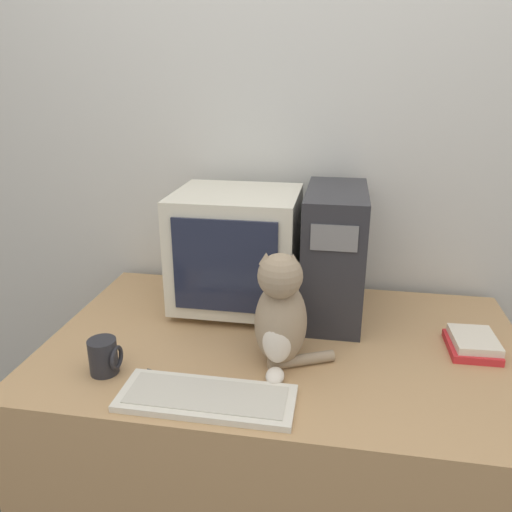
{
  "coord_description": "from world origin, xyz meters",
  "views": [
    {
      "loc": [
        0.15,
        -0.94,
        1.58
      ],
      "look_at": [
        -0.1,
        0.52,
        1.03
      ],
      "focal_mm": 35.0,
      "sensor_mm": 36.0,
      "label": 1
    }
  ],
  "objects_px": {
    "cat": "(279,316)",
    "pen": "(168,377)",
    "keyboard": "(207,398)",
    "mug": "(104,357)",
    "book_stack": "(473,344)",
    "crt_monitor": "(237,249)",
    "computer_tower": "(334,253)"
  },
  "relations": [
    {
      "from": "mug",
      "to": "crt_monitor",
      "type": "bearing_deg",
      "value": 60.39
    },
    {
      "from": "crt_monitor",
      "to": "book_stack",
      "type": "distance_m",
      "value": 0.82
    },
    {
      "from": "pen",
      "to": "crt_monitor",
      "type": "bearing_deg",
      "value": 79.05
    },
    {
      "from": "pen",
      "to": "cat",
      "type": "bearing_deg",
      "value": 24.74
    },
    {
      "from": "computer_tower",
      "to": "keyboard",
      "type": "xyz_separation_m",
      "value": [
        -0.3,
        -0.58,
        -0.21
      ]
    },
    {
      "from": "computer_tower",
      "to": "keyboard",
      "type": "height_order",
      "value": "computer_tower"
    },
    {
      "from": "computer_tower",
      "to": "cat",
      "type": "relative_size",
      "value": 1.27
    },
    {
      "from": "keyboard",
      "to": "book_stack",
      "type": "bearing_deg",
      "value": 27.6
    },
    {
      "from": "computer_tower",
      "to": "mug",
      "type": "bearing_deg",
      "value": -141.11
    },
    {
      "from": "keyboard",
      "to": "book_stack",
      "type": "relative_size",
      "value": 2.61
    },
    {
      "from": "crt_monitor",
      "to": "book_stack",
      "type": "relative_size",
      "value": 2.41
    },
    {
      "from": "keyboard",
      "to": "cat",
      "type": "bearing_deg",
      "value": 53.58
    },
    {
      "from": "crt_monitor",
      "to": "mug",
      "type": "relative_size",
      "value": 4.1
    },
    {
      "from": "mug",
      "to": "book_stack",
      "type": "bearing_deg",
      "value": 16.16
    },
    {
      "from": "keyboard",
      "to": "book_stack",
      "type": "height_order",
      "value": "book_stack"
    },
    {
      "from": "computer_tower",
      "to": "pen",
      "type": "bearing_deg",
      "value": -131.11
    },
    {
      "from": "crt_monitor",
      "to": "keyboard",
      "type": "distance_m",
      "value": 0.61
    },
    {
      "from": "crt_monitor",
      "to": "computer_tower",
      "type": "distance_m",
      "value": 0.34
    },
    {
      "from": "computer_tower",
      "to": "book_stack",
      "type": "distance_m",
      "value": 0.52
    },
    {
      "from": "cat",
      "to": "pen",
      "type": "height_order",
      "value": "cat"
    },
    {
      "from": "keyboard",
      "to": "mug",
      "type": "height_order",
      "value": "mug"
    },
    {
      "from": "cat",
      "to": "mug",
      "type": "bearing_deg",
      "value": -165.8
    },
    {
      "from": "computer_tower",
      "to": "keyboard",
      "type": "bearing_deg",
      "value": -117.45
    },
    {
      "from": "book_stack",
      "to": "mug",
      "type": "distance_m",
      "value": 1.1
    },
    {
      "from": "cat",
      "to": "mug",
      "type": "relative_size",
      "value": 3.38
    },
    {
      "from": "keyboard",
      "to": "cat",
      "type": "xyz_separation_m",
      "value": [
        0.16,
        0.22,
        0.14
      ]
    },
    {
      "from": "computer_tower",
      "to": "pen",
      "type": "distance_m",
      "value": 0.69
    },
    {
      "from": "cat",
      "to": "pen",
      "type": "relative_size",
      "value": 2.43
    },
    {
      "from": "pen",
      "to": "book_stack",
      "type": "bearing_deg",
      "value": 19.22
    },
    {
      "from": "crt_monitor",
      "to": "keyboard",
      "type": "xyz_separation_m",
      "value": [
        0.04,
        -0.57,
        -0.21
      ]
    },
    {
      "from": "cat",
      "to": "computer_tower",
      "type": "bearing_deg",
      "value": 66.96
    },
    {
      "from": "crt_monitor",
      "to": "mug",
      "type": "height_order",
      "value": "crt_monitor"
    }
  ]
}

